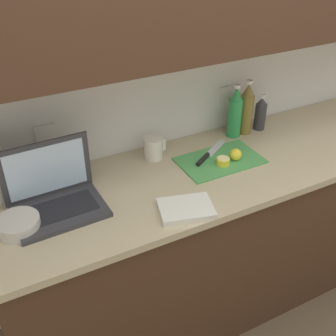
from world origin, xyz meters
TOP-DOWN VIEW (x-y plane):
  - ground_plane at (0.00, 0.00)m, footprint 12.00×12.00m
  - wall_back at (-0.00, 0.26)m, footprint 5.20×0.38m
  - counter_unit at (0.02, 0.00)m, footprint 2.33×0.66m
  - laptop at (-0.82, 0.05)m, footprint 0.37×0.27m
  - cutting_board at (-0.02, 0.03)m, footprint 0.40×0.25m
  - knife at (-0.06, 0.08)m, footprint 0.26×0.18m
  - lemon_half_cut at (-0.03, -0.01)m, footprint 0.06×0.06m
  - lemon_whole_beside at (0.05, 0.00)m, footprint 0.06×0.06m
  - bottle_green_soda at (0.36, 0.22)m, footprint 0.06×0.06m
  - bottle_oil_tall at (0.26, 0.22)m, footprint 0.07×0.07m
  - bottle_water_clear at (0.19, 0.22)m, footprint 0.07×0.07m
  - measuring_cup at (-0.29, 0.21)m, footprint 0.11×0.09m
  - bowl_white at (-0.98, -0.03)m, footprint 0.17×0.17m
  - dish_towel at (-0.35, -0.23)m, footprint 0.25×0.21m

SIDE VIEW (x-z plane):
  - ground_plane at x=0.00m, z-range 0.00..0.00m
  - counter_unit at x=0.02m, z-range 0.01..0.93m
  - cutting_board at x=-0.02m, z-range 0.92..0.93m
  - dish_towel at x=-0.35m, z-range 0.92..0.94m
  - knife at x=-0.06m, z-range 0.92..0.95m
  - lemon_half_cut at x=-0.03m, z-range 0.93..0.96m
  - bowl_white at x=-0.98m, z-range 0.92..0.97m
  - lemon_whole_beside at x=0.05m, z-range 0.93..0.98m
  - measuring_cup at x=-0.29m, z-range 0.92..1.02m
  - laptop at x=-0.82m, z-range 0.85..1.12m
  - bottle_green_soda at x=0.36m, z-range 0.91..1.11m
  - bottle_water_clear at x=0.19m, z-range 0.91..1.20m
  - bottle_oil_tall at x=0.26m, z-range 0.91..1.21m
  - wall_back at x=0.00m, z-range 0.26..2.86m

